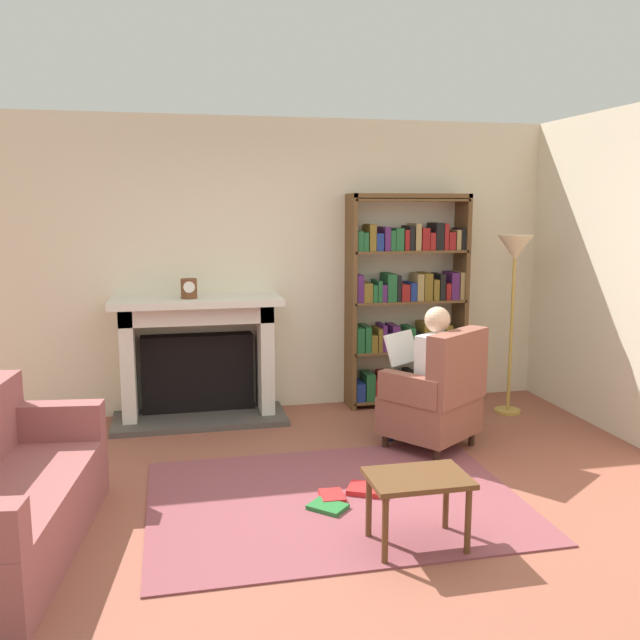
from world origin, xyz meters
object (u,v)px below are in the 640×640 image
(mantel_clock, at_px, (189,289))
(armchair_reading, at_px, (437,397))
(seated_reader, at_px, (425,370))
(fireplace, at_px, (198,355))
(side_table, at_px, (418,486))
(bookshelf, at_px, (407,305))
(floor_lamp, at_px, (514,263))

(mantel_clock, xyz_separation_m, armchair_reading, (1.86, -1.13, -0.77))
(mantel_clock, height_order, seated_reader, mantel_clock)
(armchair_reading, bearing_deg, mantel_clock, -66.88)
(fireplace, bearing_deg, mantel_clock, -121.28)
(side_table, bearing_deg, seated_reader, 67.78)
(mantel_clock, relative_size, armchair_reading, 0.18)
(bookshelf, relative_size, seated_reader, 1.77)
(bookshelf, xyz_separation_m, seated_reader, (-0.26, -1.17, -0.35))
(mantel_clock, xyz_separation_m, bookshelf, (2.05, 0.14, -0.22))
(bookshelf, bearing_deg, floor_lamp, -30.89)
(armchair_reading, distance_m, floor_lamp, 1.60)
(fireplace, xyz_separation_m, mantel_clock, (-0.06, -0.10, 0.61))
(bookshelf, distance_m, seated_reader, 1.24)
(fireplace, distance_m, floor_lamp, 2.97)
(seated_reader, height_order, floor_lamp, floor_lamp)
(fireplace, bearing_deg, bookshelf, 0.96)
(fireplace, height_order, floor_lamp, floor_lamp)
(side_table, bearing_deg, floor_lamp, 52.16)
(mantel_clock, relative_size, side_table, 0.31)
(armchair_reading, bearing_deg, seated_reader, -90.00)
(bookshelf, bearing_deg, side_table, -108.15)
(seated_reader, xyz_separation_m, floor_lamp, (1.09, 0.67, 0.77))
(seated_reader, relative_size, side_table, 2.04)
(mantel_clock, xyz_separation_m, floor_lamp, (2.88, -0.36, 0.20))
(mantel_clock, height_order, side_table, mantel_clock)
(armchair_reading, relative_size, floor_lamp, 0.59)
(side_table, distance_m, floor_lamp, 3.00)
(bookshelf, distance_m, side_table, 2.93)
(fireplace, relative_size, bookshelf, 0.75)
(side_table, bearing_deg, mantel_clock, 114.10)
(bookshelf, bearing_deg, armchair_reading, -98.50)
(floor_lamp, bearing_deg, mantel_clock, 172.81)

